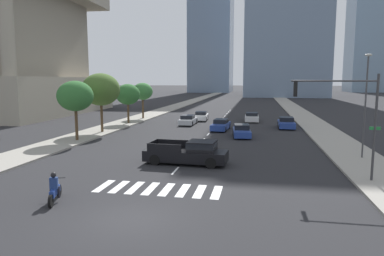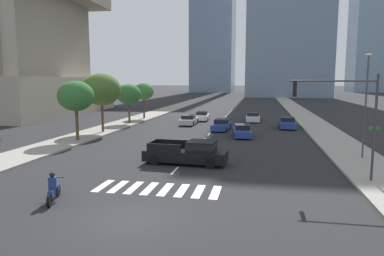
{
  "view_description": "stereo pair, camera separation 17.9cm",
  "coord_description": "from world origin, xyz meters",
  "px_view_note": "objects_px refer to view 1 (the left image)",
  "views": [
    {
      "loc": [
        5.1,
        -13.49,
        5.82
      ],
      "look_at": [
        0.0,
        14.29,
        2.0
      ],
      "focal_mm": 32.97,
      "sensor_mm": 36.0,
      "label": 1
    },
    {
      "loc": [
        5.27,
        -13.46,
        5.82
      ],
      "look_at": [
        0.0,
        14.29,
        2.0
      ],
      "focal_mm": 32.97,
      "sensor_mm": 36.0,
      "label": 2
    }
  ],
  "objects_px": {
    "street_tree_fourth": "(143,92)",
    "sedan_blue_0": "(242,131)",
    "sedan_blue_1": "(286,123)",
    "street_tree_nearest": "(75,96)",
    "motorcycle_lead": "(55,190)",
    "sedan_silver_2": "(188,120)",
    "pickup_truck": "(190,153)",
    "sedan_white_5": "(201,116)",
    "street_lamp_east": "(366,98)",
    "street_tree_third": "(128,94)",
    "street_tree_second": "(101,90)",
    "traffic_signal_near": "(344,107)",
    "sedan_blue_3": "(221,125)",
    "sedan_white_4": "(252,117)"
  },
  "relations": [
    {
      "from": "sedan_blue_1",
      "to": "street_lamp_east",
      "type": "distance_m",
      "value": 17.85
    },
    {
      "from": "street_tree_nearest",
      "to": "sedan_blue_1",
      "type": "bearing_deg",
      "value": 33.4
    },
    {
      "from": "sedan_blue_3",
      "to": "street_tree_second",
      "type": "height_order",
      "value": "street_tree_second"
    },
    {
      "from": "sedan_white_5",
      "to": "traffic_signal_near",
      "type": "relative_size",
      "value": 0.77
    },
    {
      "from": "sedan_blue_0",
      "to": "traffic_signal_near",
      "type": "distance_m",
      "value": 17.07
    },
    {
      "from": "street_lamp_east",
      "to": "sedan_white_5",
      "type": "bearing_deg",
      "value": 123.89
    },
    {
      "from": "motorcycle_lead",
      "to": "sedan_white_4",
      "type": "xyz_separation_m",
      "value": [
        8.86,
        35.68,
        0.02
      ]
    },
    {
      "from": "street_tree_third",
      "to": "street_tree_fourth",
      "type": "bearing_deg",
      "value": 90.0
    },
    {
      "from": "sedan_blue_0",
      "to": "sedan_silver_2",
      "type": "xyz_separation_m",
      "value": [
        -7.41,
        8.88,
        0.01
      ]
    },
    {
      "from": "motorcycle_lead",
      "to": "street_lamp_east",
      "type": "height_order",
      "value": "street_lamp_east"
    },
    {
      "from": "sedan_blue_0",
      "to": "sedan_blue_3",
      "type": "height_order",
      "value": "same"
    },
    {
      "from": "sedan_white_4",
      "to": "street_tree_nearest",
      "type": "distance_m",
      "value": 25.89
    },
    {
      "from": "street_lamp_east",
      "to": "sedan_silver_2",
      "type": "bearing_deg",
      "value": 132.8
    },
    {
      "from": "sedan_white_5",
      "to": "street_tree_second",
      "type": "relative_size",
      "value": 0.72
    },
    {
      "from": "sedan_silver_2",
      "to": "street_tree_second",
      "type": "bearing_deg",
      "value": 139.28
    },
    {
      "from": "motorcycle_lead",
      "to": "sedan_blue_3",
      "type": "distance_m",
      "value": 26.78
    },
    {
      "from": "motorcycle_lead",
      "to": "street_tree_fourth",
      "type": "bearing_deg",
      "value": -6.32
    },
    {
      "from": "pickup_truck",
      "to": "street_tree_third",
      "type": "distance_m",
      "value": 24.53
    },
    {
      "from": "traffic_signal_near",
      "to": "sedan_blue_0",
      "type": "bearing_deg",
      "value": -67.68
    },
    {
      "from": "pickup_truck",
      "to": "sedan_blue_0",
      "type": "relative_size",
      "value": 1.29
    },
    {
      "from": "sedan_blue_3",
      "to": "sedan_white_4",
      "type": "distance_m",
      "value": 10.07
    },
    {
      "from": "sedan_white_5",
      "to": "sedan_white_4",
      "type": "bearing_deg",
      "value": -95.76
    },
    {
      "from": "sedan_blue_0",
      "to": "street_tree_fourth",
      "type": "xyz_separation_m",
      "value": [
        -15.43,
        14.34,
        3.57
      ]
    },
    {
      "from": "sedan_blue_1",
      "to": "street_tree_nearest",
      "type": "relative_size",
      "value": 0.83
    },
    {
      "from": "sedan_blue_0",
      "to": "sedan_white_5",
      "type": "height_order",
      "value": "sedan_white_5"
    },
    {
      "from": "sedan_blue_1",
      "to": "street_tree_third",
      "type": "xyz_separation_m",
      "value": [
        -20.55,
        0.32,
        3.35
      ]
    },
    {
      "from": "sedan_white_5",
      "to": "sedan_blue_1",
      "type": "bearing_deg",
      "value": -122.99
    },
    {
      "from": "street_tree_fourth",
      "to": "motorcycle_lead",
      "type": "bearing_deg",
      "value": -78.35
    },
    {
      "from": "sedan_white_5",
      "to": "street_tree_fourth",
      "type": "xyz_separation_m",
      "value": [
        -8.95,
        0.03,
        3.55
      ]
    },
    {
      "from": "motorcycle_lead",
      "to": "street_tree_fourth",
      "type": "distance_m",
      "value": 36.91
    },
    {
      "from": "traffic_signal_near",
      "to": "street_lamp_east",
      "type": "xyz_separation_m",
      "value": [
        2.92,
        6.3,
        0.23
      ]
    },
    {
      "from": "sedan_blue_3",
      "to": "motorcycle_lead",
      "type": "bearing_deg",
      "value": -7.83
    },
    {
      "from": "sedan_blue_0",
      "to": "street_tree_fourth",
      "type": "bearing_deg",
      "value": -138.35
    },
    {
      "from": "pickup_truck",
      "to": "sedan_white_5",
      "type": "height_order",
      "value": "pickup_truck"
    },
    {
      "from": "sedan_blue_0",
      "to": "sedan_white_5",
      "type": "relative_size",
      "value": 0.98
    },
    {
      "from": "sedan_blue_1",
      "to": "sedan_white_4",
      "type": "distance_m",
      "value": 7.56
    },
    {
      "from": "sedan_white_5",
      "to": "traffic_signal_near",
      "type": "bearing_deg",
      "value": -160.38
    },
    {
      "from": "street_tree_second",
      "to": "street_tree_fourth",
      "type": "relative_size",
      "value": 1.22
    },
    {
      "from": "street_tree_nearest",
      "to": "sedan_silver_2",
      "type": "bearing_deg",
      "value": 61.26
    },
    {
      "from": "motorcycle_lead",
      "to": "sedan_silver_2",
      "type": "xyz_separation_m",
      "value": [
        0.6,
        30.52,
        0.02
      ]
    },
    {
      "from": "sedan_blue_1",
      "to": "street_tree_third",
      "type": "bearing_deg",
      "value": -90.19
    },
    {
      "from": "street_tree_fourth",
      "to": "sedan_blue_0",
      "type": "bearing_deg",
      "value": -42.89
    },
    {
      "from": "sedan_white_5",
      "to": "sedan_silver_2",
      "type": "bearing_deg",
      "value": 166.6
    },
    {
      "from": "street_tree_second",
      "to": "motorcycle_lead",
      "type": "bearing_deg",
      "value": -70.98
    },
    {
      "from": "sedan_silver_2",
      "to": "street_tree_fourth",
      "type": "bearing_deg",
      "value": 56.76
    },
    {
      "from": "sedan_white_4",
      "to": "street_tree_fourth",
      "type": "distance_m",
      "value": 16.66
    },
    {
      "from": "street_tree_third",
      "to": "sedan_blue_3",
      "type": "bearing_deg",
      "value": -15.41
    },
    {
      "from": "sedan_blue_1",
      "to": "street_tree_third",
      "type": "relative_size",
      "value": 0.9
    },
    {
      "from": "street_tree_nearest",
      "to": "sedan_blue_3",
      "type": "bearing_deg",
      "value": 38.94
    },
    {
      "from": "pickup_truck",
      "to": "sedan_white_5",
      "type": "distance_m",
      "value": 27.35
    }
  ]
}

